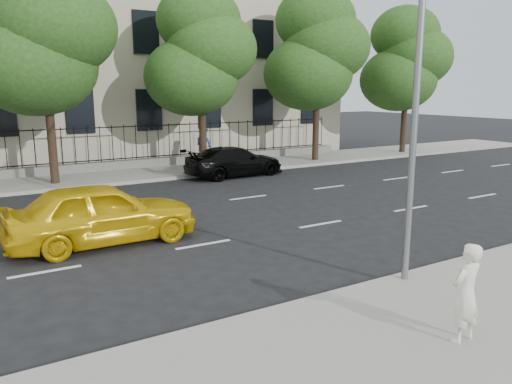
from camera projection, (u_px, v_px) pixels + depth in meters
ground at (250, 273)px, 11.39m from camera, size 120.00×120.00×0.00m
near_sidewalk at (375, 347)px, 8.01m from camera, size 60.00×4.00×0.15m
far_sidewalk at (98, 178)px, 23.13m from camera, size 60.00×4.00×0.15m
lane_markings at (172, 225)px, 15.37m from camera, size 49.60×4.62×0.01m
masonry_building at (50, 2)px, 28.82m from camera, size 34.60×12.11×18.50m
iron_fence at (89, 161)px, 24.44m from camera, size 30.00×0.50×2.20m
street_light at (399, 38)px, 10.11m from camera, size 0.25×3.32×8.05m
tree_c at (43, 32)px, 20.31m from camera, size 5.89×5.50×9.80m
tree_d at (200, 52)px, 23.95m from camera, size 5.34×4.94×8.84m
tree_e at (316, 50)px, 27.40m from camera, size 5.71×5.31×9.46m
tree_f at (406, 60)px, 30.98m from camera, size 5.52×5.12×9.01m
yellow_taxi at (102, 213)px, 13.41m from camera, size 5.04×2.11×1.70m
black_sedan at (235, 161)px, 23.84m from camera, size 5.05×2.33×1.43m
woman_near at (466, 293)px, 7.89m from camera, size 0.63×0.45×1.64m
pedestrian_far at (204, 146)px, 26.59m from camera, size 0.98×1.12×1.96m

